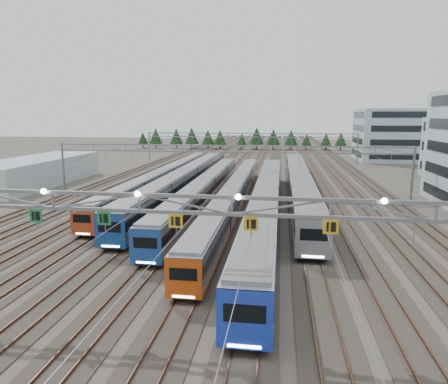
# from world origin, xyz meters

# --- Properties ---
(ground) EXTENTS (400.00, 400.00, 0.00)m
(ground) POSITION_xyz_m (0.00, 0.00, 0.00)
(ground) COLOR #47423A
(ground) RESTS_ON ground
(track_bed) EXTENTS (54.00, 260.00, 5.42)m
(track_bed) POSITION_xyz_m (0.00, 100.00, 1.49)
(track_bed) COLOR #2D2823
(track_bed) RESTS_ON ground
(train_a) EXTENTS (2.56, 61.45, 3.33)m
(train_a) POSITION_xyz_m (-11.25, 44.55, 1.91)
(train_a) COLOR black
(train_a) RESTS_ON ground
(train_b) EXTENTS (2.94, 63.29, 3.83)m
(train_b) POSITION_xyz_m (-6.75, 41.93, 2.17)
(train_b) COLOR black
(train_b) RESTS_ON ground
(train_c) EXTENTS (2.70, 52.38, 3.52)m
(train_c) POSITION_xyz_m (-2.25, 33.12, 2.01)
(train_c) COLOR black
(train_c) RESTS_ON ground
(train_d) EXTENTS (2.55, 59.37, 3.31)m
(train_d) POSITION_xyz_m (2.25, 31.05, 1.91)
(train_d) COLOR black
(train_d) RESTS_ON ground
(train_e) EXTENTS (2.97, 59.35, 3.87)m
(train_e) POSITION_xyz_m (6.75, 25.73, 2.18)
(train_e) COLOR black
(train_e) RESTS_ON ground
(train_f) EXTENTS (3.09, 62.60, 4.03)m
(train_f) POSITION_xyz_m (11.25, 41.34, 2.27)
(train_f) COLOR black
(train_f) RESTS_ON ground
(gantry_near) EXTENTS (56.36, 0.61, 8.08)m
(gantry_near) POSITION_xyz_m (-0.05, -0.12, 7.09)
(gantry_near) COLOR slate
(gantry_near) RESTS_ON ground
(gantry_mid) EXTENTS (56.36, 0.36, 8.00)m
(gantry_mid) POSITION_xyz_m (0.00, 40.00, 6.39)
(gantry_mid) COLOR slate
(gantry_mid) RESTS_ON ground
(gantry_far) EXTENTS (56.36, 0.36, 8.00)m
(gantry_far) POSITION_xyz_m (0.00, 85.00, 6.39)
(gantry_far) COLOR slate
(gantry_far) RESTS_ON ground
(depot_bldg_north) EXTENTS (22.00, 18.00, 14.33)m
(depot_bldg_north) POSITION_xyz_m (40.79, 95.87, 7.17)
(depot_bldg_north) COLOR #95ABB2
(depot_bldg_north) RESTS_ON ground
(west_shed) EXTENTS (10.00, 30.00, 4.78)m
(west_shed) POSITION_xyz_m (-36.07, 44.59, 2.39)
(west_shed) COLOR #95ABB2
(west_shed) RESTS_ON ground
(treeline) EXTENTS (87.50, 5.60, 7.02)m
(treeline) POSITION_xyz_m (-4.05, 127.32, 4.23)
(treeline) COLOR #332114
(treeline) RESTS_ON ground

